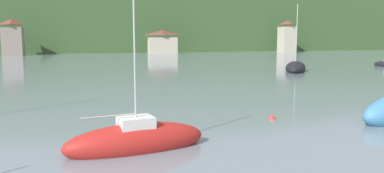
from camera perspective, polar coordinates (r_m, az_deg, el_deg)
name	(u,v)px	position (r m, az deg, el deg)	size (l,w,h in m)	color
wooded_hillside	(144,23)	(128.14, -6.92, 9.16)	(352.00, 49.29, 50.27)	#38562D
shore_building_westcentral	(13,38)	(93.24, -24.59, 6.46)	(4.35, 3.93, 7.86)	gray
shore_building_central	(162,42)	(93.49, -4.31, 6.42)	(6.93, 3.53, 5.53)	#BCB29E
shore_building_eastcentral	(287,37)	(104.90, 13.59, 7.05)	(3.51, 4.14, 8.18)	#BCB29E
sailboat_near_2	(136,140)	(15.40, -8.11, -7.76)	(5.78, 2.59, 6.89)	red
sailboat_far_5	(296,68)	(50.08, 14.81, 2.63)	(6.09, 7.80, 8.55)	black
mooring_buoy_mid	(272,119)	(21.26, 11.55, -4.61)	(0.37, 0.37, 0.37)	red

